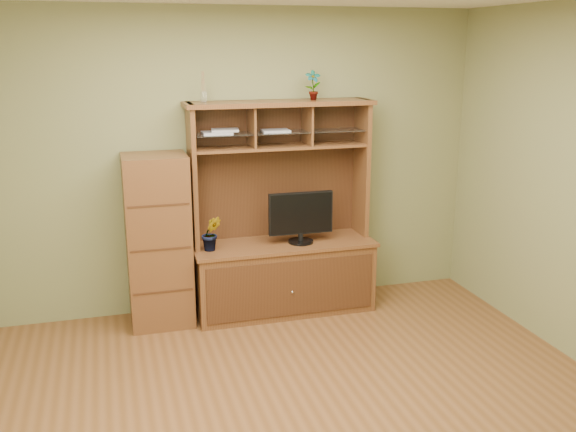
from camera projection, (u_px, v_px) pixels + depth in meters
name	position (u px, v px, depth m)	size (l,w,h in m)	color
room	(304.00, 217.00, 3.92)	(4.54, 4.04, 2.74)	brown
media_hutch	(282.00, 255.00, 5.83)	(1.66, 0.61, 1.90)	#4F2A16
monitor	(301.00, 216.00, 5.69)	(0.58, 0.23, 0.46)	black
orchid_plant	(211.00, 233.00, 5.50)	(0.17, 0.14, 0.31)	#31541D
top_plant	(313.00, 85.00, 5.59)	(0.14, 0.09, 0.26)	#356824
reed_diffuser	(203.00, 90.00, 5.34)	(0.05, 0.05, 0.26)	silver
magazines	(239.00, 131.00, 5.51)	(0.77, 0.21, 0.04)	#B6B6BB
side_cabinet	(158.00, 241.00, 5.49)	(0.53, 0.48, 1.49)	#4F2A16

